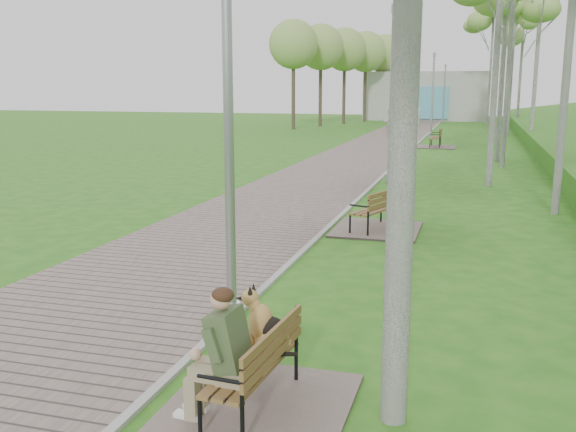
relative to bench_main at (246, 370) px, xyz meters
The scene contains 16 objects.
ground 1.19m from the bench_main, 145.78° to the left, with size 120.00×120.00×0.00m, color #245E17.
walkway 22.30m from the bench_main, 96.91° to the left, with size 3.50×67.00×0.04m, color #6B5B57.
kerb 22.16m from the bench_main, 92.41° to the left, with size 0.10×67.00×0.05m, color #999993.
building_north 51.69m from the bench_main, 92.70° to the left, with size 10.00×5.20×4.00m.
bench_main is the anchor object (origin of this frame).
bench_second 7.52m from the bench_main, 90.12° to the left, with size 1.65×1.84×1.01m.
bench_third 25.91m from the bench_main, 89.96° to the left, with size 1.78×1.98×1.09m.
lamp_post_near 2.84m from the bench_main, 114.46° to the left, with size 0.19×0.19×4.94m.
lamp_post_second 14.01m from the bench_main, 92.36° to the left, with size 0.20×0.20×5.05m.
lamp_post_third 31.28m from the bench_main, 91.02° to the left, with size 0.18×0.18×4.58m.
lamp_post_far 48.37m from the bench_main, 90.91° to the left, with size 0.17×0.17×4.50m.
pedestrian_near 45.13m from the bench_main, 93.27° to the left, with size 0.58×0.38×1.58m, color white.
pedestrian_far 32.49m from the bench_main, 95.27° to the left, with size 0.75×0.58×1.54m, color gray.
birch_far_c 35.74m from the bench_main, 84.15° to the left, with size 2.51×2.51×9.34m.
birch_distant_a 44.01m from the bench_main, 86.64° to the left, with size 2.80×2.80×9.32m.
birch_distant_b 42.09m from the bench_main, 83.87° to the left, with size 2.76×2.76×8.96m.
Camera 1 is at (2.73, -5.50, 2.80)m, focal length 40.00 mm.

